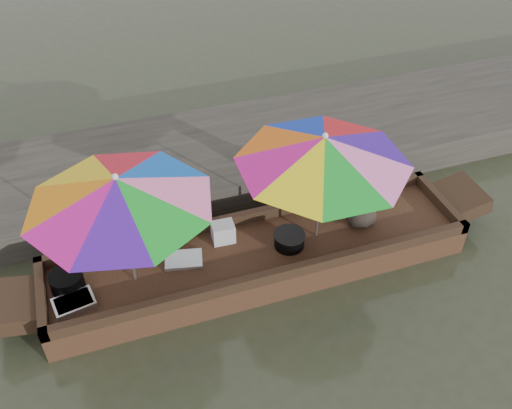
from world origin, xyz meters
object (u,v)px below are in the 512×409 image
object	(u,v)px
cooking_pot	(67,281)
umbrella_stern	(320,188)
tray_scallop	(184,260)
vendor	(365,190)
tray_crayfish	(74,303)
umbrella_bow	(126,231)
charcoal_grill	(289,240)
boat_hull	(259,259)
supply_bag	(223,232)

from	to	relation	value
cooking_pot	umbrella_stern	size ratio (longest dim) A/B	0.19
tray_scallop	vendor	distance (m)	2.42
tray_crayfish	umbrella_bow	distance (m)	1.04
tray_scallop	umbrella_stern	distance (m)	1.88
tray_scallop	umbrella_bow	world-z (taller)	umbrella_bow
charcoal_grill	umbrella_bow	world-z (taller)	umbrella_bow
boat_hull	supply_bag	distance (m)	0.57
charcoal_grill	vendor	world-z (taller)	vendor
umbrella_stern	supply_bag	bearing A→B (deg)	165.13
tray_scallop	vendor	xyz separation A→B (m)	(2.36, -0.05, 0.52)
umbrella_stern	boat_hull	bearing A→B (deg)	180.00
tray_scallop	supply_bag	bearing A→B (deg)	20.87
boat_hull	umbrella_bow	size ratio (longest dim) A/B	2.58
boat_hull	vendor	bearing A→B (deg)	1.37
supply_bag	vendor	xyz separation A→B (m)	(1.80, -0.27, 0.42)
cooking_pot	umbrella_bow	xyz separation A→B (m)	(0.76, -0.12, 0.67)
cooking_pot	umbrella_bow	size ratio (longest dim) A/B	0.19
tray_scallop	supply_bag	distance (m)	0.62
charcoal_grill	umbrella_bow	xyz separation A→B (m)	(-1.93, 0.06, 0.69)
boat_hull	supply_bag	world-z (taller)	supply_bag
boat_hull	cooking_pot	world-z (taller)	cooking_pot
tray_crayfish	supply_bag	bearing A→B (deg)	14.67
cooking_pot	supply_bag	distance (m)	1.94
boat_hull	tray_scallop	xyz separation A→B (m)	(-0.94, 0.09, 0.21)
charcoal_grill	boat_hull	bearing A→B (deg)	170.86
cooking_pot	tray_crayfish	bearing A→B (deg)	-82.35
boat_hull	cooking_pot	xyz separation A→B (m)	(-2.30, 0.12, 0.28)
umbrella_bow	boat_hull	bearing A→B (deg)	0.00
cooking_pot	vendor	bearing A→B (deg)	-1.34
charcoal_grill	tray_scallop	bearing A→B (deg)	173.50
supply_bag	umbrella_stern	xyz separation A→B (m)	(1.15, -0.31, 0.65)
boat_hull	umbrella_bow	bearing A→B (deg)	180.00
vendor	umbrella_stern	world-z (taller)	umbrella_stern
tray_scallop	umbrella_bow	distance (m)	0.97
umbrella_stern	vendor	bearing A→B (deg)	3.02
boat_hull	tray_scallop	size ratio (longest dim) A/B	11.80
boat_hull	vendor	distance (m)	1.60
supply_bag	boat_hull	bearing A→B (deg)	-39.66
tray_scallop	umbrella_stern	size ratio (longest dim) A/B	0.22
cooking_pot	tray_crayfish	world-z (taller)	cooking_pot
supply_bag	tray_crayfish	bearing A→B (deg)	-165.33
cooking_pot	umbrella_stern	world-z (taller)	umbrella_stern
supply_bag	vendor	world-z (taller)	vendor
charcoal_grill	tray_crayfish	bearing A→B (deg)	-177.22
cooking_pot	boat_hull	bearing A→B (deg)	-3.01
tray_scallop	vendor	bearing A→B (deg)	-1.32
cooking_pot	umbrella_bow	world-z (taller)	umbrella_bow
tray_crayfish	umbrella_stern	bearing A→B (deg)	3.58
tray_crayfish	cooking_pot	bearing A→B (deg)	97.65
boat_hull	tray_scallop	distance (m)	0.96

